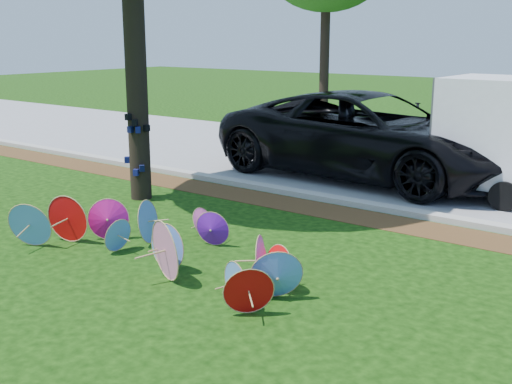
% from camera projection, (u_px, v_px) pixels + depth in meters
% --- Properties ---
extents(ground, '(90.00, 90.00, 0.00)m').
position_uv_depth(ground, '(148.00, 272.00, 9.45)').
color(ground, black).
rests_on(ground, ground).
extents(mulch_strip, '(90.00, 1.00, 0.01)m').
position_uv_depth(mulch_strip, '(310.00, 208.00, 12.95)').
color(mulch_strip, '#472D16').
rests_on(mulch_strip, ground).
extents(curb, '(90.00, 0.30, 0.12)m').
position_uv_depth(curb, '(328.00, 198.00, 13.48)').
color(curb, '#B7B5AD').
rests_on(curb, ground).
extents(street, '(90.00, 8.00, 0.01)m').
position_uv_depth(street, '(410.00, 169.00, 16.71)').
color(street, gray).
rests_on(street, ground).
extents(parasol_pile, '(5.29, 2.67, 0.90)m').
position_uv_depth(parasol_pile, '(162.00, 241.00, 9.70)').
color(parasol_pile, red).
rests_on(parasol_pile, ground).
extents(black_van, '(7.61, 3.81, 2.07)m').
position_uv_depth(black_van, '(369.00, 136.00, 15.49)').
color(black_van, black).
rests_on(black_van, ground).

